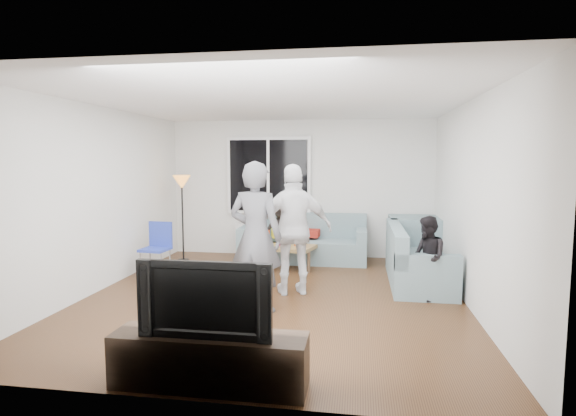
% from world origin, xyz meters
% --- Properties ---
extents(floor, '(5.00, 5.50, 0.04)m').
position_xyz_m(floor, '(0.00, 0.00, -0.02)').
color(floor, '#56351C').
rests_on(floor, ground).
extents(ceiling, '(5.00, 5.50, 0.04)m').
position_xyz_m(ceiling, '(0.00, 0.00, 2.62)').
color(ceiling, white).
rests_on(ceiling, ground).
extents(wall_back, '(5.00, 0.04, 2.60)m').
position_xyz_m(wall_back, '(0.00, 2.77, 1.30)').
color(wall_back, silver).
rests_on(wall_back, ground).
extents(wall_front, '(5.00, 0.04, 2.60)m').
position_xyz_m(wall_front, '(0.00, -2.77, 1.30)').
color(wall_front, silver).
rests_on(wall_front, ground).
extents(wall_left, '(0.04, 5.50, 2.60)m').
position_xyz_m(wall_left, '(-2.52, 0.00, 1.30)').
color(wall_left, silver).
rests_on(wall_left, ground).
extents(wall_right, '(0.04, 5.50, 2.60)m').
position_xyz_m(wall_right, '(2.52, 0.00, 1.30)').
color(wall_right, silver).
rests_on(wall_right, ground).
extents(window_frame, '(1.62, 0.06, 1.47)m').
position_xyz_m(window_frame, '(-0.60, 2.69, 1.55)').
color(window_frame, white).
rests_on(window_frame, wall_back).
extents(window_glass, '(1.50, 0.02, 1.35)m').
position_xyz_m(window_glass, '(-0.60, 2.65, 1.55)').
color(window_glass, black).
rests_on(window_glass, window_frame).
extents(window_mullion, '(0.05, 0.03, 1.35)m').
position_xyz_m(window_mullion, '(-0.60, 2.64, 1.55)').
color(window_mullion, white).
rests_on(window_mullion, window_frame).
extents(radiator, '(1.30, 0.12, 0.62)m').
position_xyz_m(radiator, '(-0.60, 2.65, 0.31)').
color(radiator, silver).
rests_on(radiator, floor).
extents(potted_plant, '(0.22, 0.20, 0.33)m').
position_xyz_m(potted_plant, '(-0.24, 2.62, 0.78)').
color(potted_plant, '#286327').
rests_on(potted_plant, radiator).
extents(vase, '(0.21, 0.21, 0.19)m').
position_xyz_m(vase, '(-0.90, 2.62, 0.72)').
color(vase, silver).
rests_on(vase, radiator).
extents(sofa_back_section, '(2.30, 0.85, 0.85)m').
position_xyz_m(sofa_back_section, '(0.12, 2.27, 0.42)').
color(sofa_back_section, slate).
rests_on(sofa_back_section, floor).
extents(sofa_right_section, '(2.00, 0.85, 0.85)m').
position_xyz_m(sofa_right_section, '(2.02, 1.05, 0.42)').
color(sofa_right_section, slate).
rests_on(sofa_right_section, floor).
extents(sofa_corner, '(0.85, 0.85, 0.85)m').
position_xyz_m(sofa_corner, '(2.09, 2.27, 0.42)').
color(sofa_corner, slate).
rests_on(sofa_corner, floor).
extents(cushion_yellow, '(0.45, 0.41, 0.14)m').
position_xyz_m(cushion_yellow, '(-0.27, 2.25, 0.51)').
color(cushion_yellow, gold).
rests_on(cushion_yellow, sofa_back_section).
extents(cushion_red, '(0.38, 0.33, 0.13)m').
position_xyz_m(cushion_red, '(0.23, 2.33, 0.51)').
color(cushion_red, maroon).
rests_on(cushion_red, sofa_back_section).
extents(coffee_table, '(1.22, 0.86, 0.40)m').
position_xyz_m(coffee_table, '(-0.18, 1.66, 0.20)').
color(coffee_table, olive).
rests_on(coffee_table, floor).
extents(pitcher, '(0.17, 0.17, 0.17)m').
position_xyz_m(pitcher, '(-0.15, 1.61, 0.49)').
color(pitcher, maroon).
rests_on(pitcher, coffee_table).
extents(side_chair, '(0.44, 0.44, 0.86)m').
position_xyz_m(side_chair, '(-2.05, 0.76, 0.43)').
color(side_chair, '#283CAE').
rests_on(side_chair, floor).
extents(floor_lamp, '(0.32, 0.32, 1.56)m').
position_xyz_m(floor_lamp, '(-2.05, 1.93, 0.78)').
color(floor_lamp, orange).
rests_on(floor_lamp, floor).
extents(player_left, '(0.74, 0.55, 1.83)m').
position_xyz_m(player_left, '(-0.11, -0.59, 0.92)').
color(player_left, '#49494E').
rests_on(player_left, floor).
extents(player_right, '(1.14, 0.75, 1.79)m').
position_xyz_m(player_right, '(0.25, 0.20, 0.90)').
color(player_right, white).
rests_on(player_right, floor).
extents(spectator_right, '(0.51, 0.61, 1.12)m').
position_xyz_m(spectator_right, '(2.02, 0.19, 0.56)').
color(spectator_right, black).
rests_on(spectator_right, floor).
extents(spectator_back, '(0.78, 0.56, 1.09)m').
position_xyz_m(spectator_back, '(-0.31, 2.30, 0.55)').
color(spectator_back, black).
rests_on(spectator_back, floor).
extents(tv_console, '(1.60, 0.40, 0.44)m').
position_xyz_m(tv_console, '(-0.07, -2.50, 0.22)').
color(tv_console, '#302218').
rests_on(tv_console, floor).
extents(television, '(1.09, 0.14, 0.63)m').
position_xyz_m(television, '(-0.07, -2.50, 0.75)').
color(television, black).
rests_on(television, tv_console).
extents(bottle_e, '(0.07, 0.07, 0.18)m').
position_xyz_m(bottle_e, '(0.13, 1.80, 0.49)').
color(bottle_e, black).
rests_on(bottle_e, coffee_table).
extents(bottle_d, '(0.07, 0.07, 0.26)m').
position_xyz_m(bottle_d, '(0.09, 1.60, 0.53)').
color(bottle_d, '#E65814').
rests_on(bottle_d, coffee_table).
extents(bottle_c, '(0.07, 0.07, 0.18)m').
position_xyz_m(bottle_c, '(-0.16, 1.78, 0.49)').
color(bottle_c, black).
rests_on(bottle_c, coffee_table).
extents(bottle_a, '(0.07, 0.07, 0.23)m').
position_xyz_m(bottle_a, '(-0.44, 1.77, 0.52)').
color(bottle_a, '#EA440D').
rests_on(bottle_a, coffee_table).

